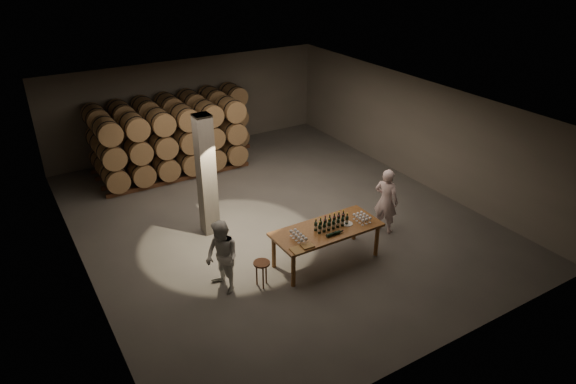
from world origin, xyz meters
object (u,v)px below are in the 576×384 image
tasting_table (327,232)px  stool (262,267)px  bottle_cluster (331,223)px  person_woman (222,257)px  person_man (386,201)px  plate (347,224)px  notebook_near (307,246)px

tasting_table → stool: tasting_table is taller
tasting_table → stool: size_ratio=4.23×
bottle_cluster → person_woman: person_woman is taller
person_man → tasting_table: bearing=75.3°
plate → notebook_near: size_ratio=1.02×
notebook_near → tasting_table: bearing=29.6°
tasting_table → notebook_near: 0.91m
stool → person_man: 3.91m
notebook_near → stool: bearing=162.5°
person_woman → stool: bearing=58.0°
notebook_near → person_woman: 1.86m
notebook_near → person_man: 3.02m
person_man → person_woman: bearing=66.7°
plate → person_woman: bearing=173.5°
person_woman → notebook_near: bearing=59.1°
notebook_near → person_woman: person_woman is taller
tasting_table → stool: 1.79m
person_woman → plate: bearing=73.8°
bottle_cluster → person_man: size_ratio=0.49×
bottle_cluster → person_woman: bearing=174.0°
tasting_table → notebook_near: notebook_near is taller
bottle_cluster → plate: size_ratio=3.24×
tasting_table → bottle_cluster: bottle_cluster is taller
tasting_table → person_man: person_man is taller
stool → person_woman: 0.91m
bottle_cluster → notebook_near: size_ratio=3.29×
plate → notebook_near: bearing=-166.3°
stool → tasting_table: bearing=1.8°
bottle_cluster → person_man: (1.99, 0.38, -0.13)m
bottle_cluster → person_man: person_man is taller
stool → person_man: (3.87, 0.42, 0.38)m
bottle_cluster → person_man: 2.03m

